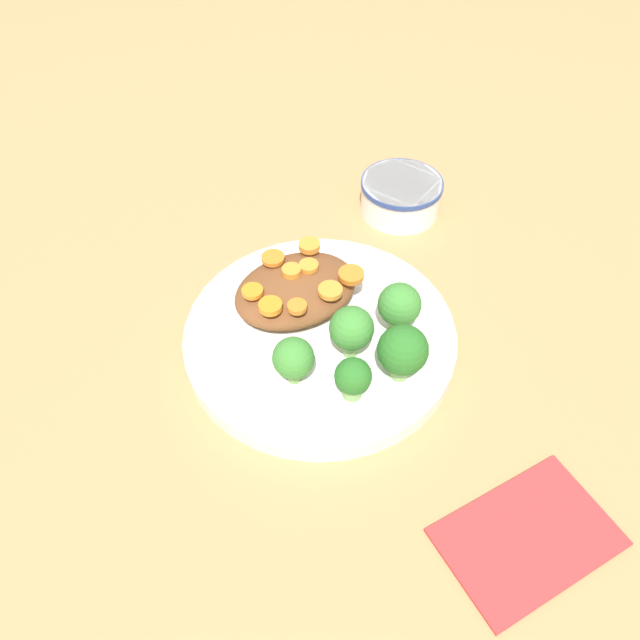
# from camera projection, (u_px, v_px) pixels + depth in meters

# --- Properties ---
(ground_plane) EXTENTS (4.00, 4.00, 0.00)m
(ground_plane) POSITION_uv_depth(u_px,v_px,m) (320.00, 343.00, 0.63)
(ground_plane) COLOR tan
(plate) EXTENTS (0.27, 0.27, 0.03)m
(plate) POSITION_uv_depth(u_px,v_px,m) (320.00, 335.00, 0.62)
(plate) COLOR white
(plate) RESTS_ON ground_plane
(dip_bowl) EXTENTS (0.10, 0.10, 0.04)m
(dip_bowl) POSITION_uv_depth(u_px,v_px,m) (401.00, 194.00, 0.75)
(dip_bowl) COLOR white
(dip_bowl) RESTS_ON ground_plane
(stew_mound) EXTENTS (0.13, 0.10, 0.03)m
(stew_mound) POSITION_uv_depth(u_px,v_px,m) (296.00, 290.00, 0.63)
(stew_mound) COLOR brown
(stew_mound) RESTS_ON plate
(broccoli_floret_0) EXTENTS (0.04, 0.04, 0.06)m
(broccoli_floret_0) POSITION_uv_depth(u_px,v_px,m) (352.00, 329.00, 0.57)
(broccoli_floret_0) COLOR #7FA85B
(broccoli_floret_0) RESTS_ON plate
(broccoli_floret_1) EXTENTS (0.05, 0.05, 0.06)m
(broccoli_floret_1) POSITION_uv_depth(u_px,v_px,m) (403.00, 351.00, 0.55)
(broccoli_floret_1) COLOR #7FA85B
(broccoli_floret_1) RESTS_ON plate
(broccoli_floret_2) EXTENTS (0.04, 0.04, 0.05)m
(broccoli_floret_2) POSITION_uv_depth(u_px,v_px,m) (293.00, 359.00, 0.55)
(broccoli_floret_2) COLOR #759E51
(broccoli_floret_2) RESTS_ON plate
(broccoli_floret_3) EXTENTS (0.04, 0.04, 0.06)m
(broccoli_floret_3) POSITION_uv_depth(u_px,v_px,m) (399.00, 306.00, 0.59)
(broccoli_floret_3) COLOR #7FA85B
(broccoli_floret_3) RESTS_ON plate
(broccoli_floret_4) EXTENTS (0.03, 0.03, 0.04)m
(broccoli_floret_4) POSITION_uv_depth(u_px,v_px,m) (353.00, 378.00, 0.55)
(broccoli_floret_4) COLOR #7FA85B
(broccoli_floret_4) RESTS_ON plate
(carrot_slice_0) EXTENTS (0.02, 0.02, 0.00)m
(carrot_slice_0) POSITION_uv_depth(u_px,v_px,m) (252.00, 291.00, 0.60)
(carrot_slice_0) COLOR orange
(carrot_slice_0) RESTS_ON stew_mound
(carrot_slice_1) EXTENTS (0.03, 0.03, 0.01)m
(carrot_slice_1) POSITION_uv_depth(u_px,v_px,m) (351.00, 275.00, 0.62)
(carrot_slice_1) COLOR orange
(carrot_slice_1) RESTS_ON stew_mound
(carrot_slice_2) EXTENTS (0.02, 0.02, 0.01)m
(carrot_slice_2) POSITION_uv_depth(u_px,v_px,m) (309.00, 245.00, 0.64)
(carrot_slice_2) COLOR orange
(carrot_slice_2) RESTS_ON stew_mound
(carrot_slice_3) EXTENTS (0.02, 0.02, 0.01)m
(carrot_slice_3) POSITION_uv_depth(u_px,v_px,m) (289.00, 272.00, 0.62)
(carrot_slice_3) COLOR orange
(carrot_slice_3) RESTS_ON stew_mound
(carrot_slice_4) EXTENTS (0.02, 0.02, 0.01)m
(carrot_slice_4) POSITION_uv_depth(u_px,v_px,m) (270.00, 306.00, 0.59)
(carrot_slice_4) COLOR orange
(carrot_slice_4) RESTS_ON stew_mound
(carrot_slice_5) EXTENTS (0.02, 0.02, 0.01)m
(carrot_slice_5) POSITION_uv_depth(u_px,v_px,m) (309.00, 266.00, 0.63)
(carrot_slice_5) COLOR orange
(carrot_slice_5) RESTS_ON stew_mound
(carrot_slice_6) EXTENTS (0.02, 0.02, 0.01)m
(carrot_slice_6) POSITION_uv_depth(u_px,v_px,m) (297.00, 307.00, 0.59)
(carrot_slice_6) COLOR orange
(carrot_slice_6) RESTS_ON stew_mound
(carrot_slice_7) EXTENTS (0.02, 0.02, 0.00)m
(carrot_slice_7) POSITION_uv_depth(u_px,v_px,m) (273.00, 258.00, 0.63)
(carrot_slice_7) COLOR orange
(carrot_slice_7) RESTS_ON stew_mound
(carrot_slice_8) EXTENTS (0.02, 0.02, 0.01)m
(carrot_slice_8) POSITION_uv_depth(u_px,v_px,m) (330.00, 290.00, 0.60)
(carrot_slice_8) COLOR orange
(carrot_slice_8) RESTS_ON stew_mound
(napkin) EXTENTS (0.14, 0.10, 0.01)m
(napkin) POSITION_uv_depth(u_px,v_px,m) (528.00, 536.00, 0.49)
(napkin) COLOR #B73333
(napkin) RESTS_ON ground_plane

